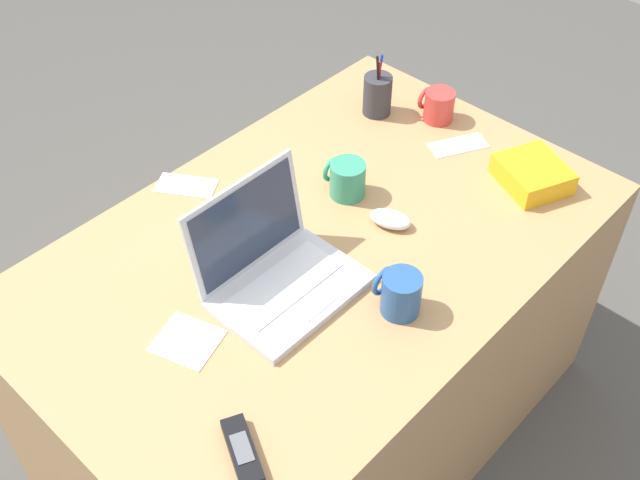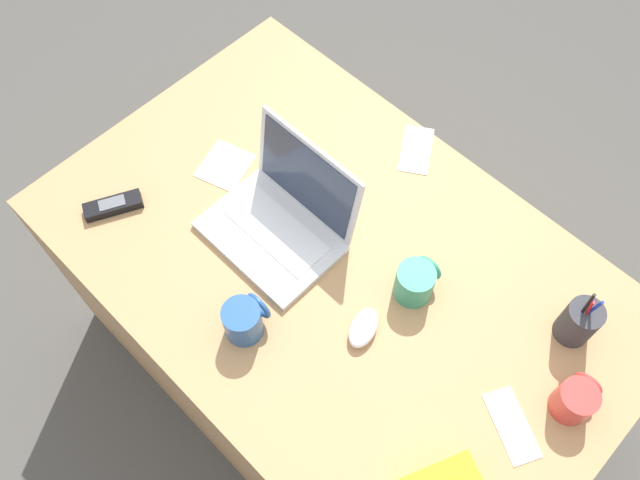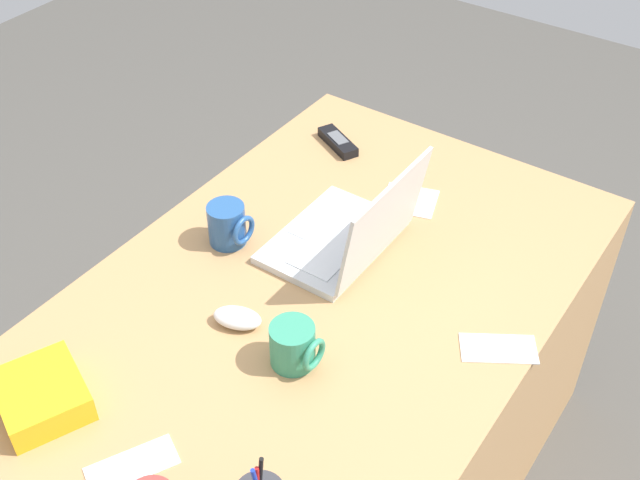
{
  "view_description": "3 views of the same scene",
  "coord_description": "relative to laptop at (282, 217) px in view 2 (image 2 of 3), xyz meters",
  "views": [
    {
      "loc": [
        -0.92,
        -0.86,
        1.97
      ],
      "look_at": [
        -0.06,
        -0.06,
        0.81
      ],
      "focal_mm": 43.41,
      "sensor_mm": 36.0,
      "label": 1
    },
    {
      "loc": [
        0.46,
        -0.52,
        2.09
      ],
      "look_at": [
        -0.03,
        -0.02,
        0.81
      ],
      "focal_mm": 37.03,
      "sensor_mm": 36.0,
      "label": 2
    },
    {
      "loc": [
        0.97,
        0.68,
        1.88
      ],
      "look_at": [
        -0.09,
        -0.05,
        0.78
      ],
      "focal_mm": 44.68,
      "sensor_mm": 36.0,
      "label": 3
    }
  ],
  "objects": [
    {
      "name": "ground_plane",
      "position": [
        0.16,
        0.02,
        -0.77
      ],
      "size": [
        6.0,
        6.0,
        0.0
      ],
      "primitive_type": "plane",
      "color": "#4C4944"
    },
    {
      "name": "coffee_mug_tall",
      "position": [
        0.73,
        0.12,
        -0.0
      ],
      "size": [
        0.08,
        0.09,
        0.09
      ],
      "color": "#C63833",
      "rests_on": "desk"
    },
    {
      "name": "cordless_phone",
      "position": [
        -0.33,
        -0.25,
        -0.04
      ],
      "size": [
        0.1,
        0.14,
        0.03
      ],
      "color": "black",
      "rests_on": "desk"
    },
    {
      "name": "laptop",
      "position": [
        0.0,
        0.0,
        0.0
      ],
      "size": [
        0.32,
        0.26,
        0.23
      ],
      "color": "silver",
      "rests_on": "desk"
    },
    {
      "name": "computer_mouse",
      "position": [
        0.31,
        -0.06,
        -0.03
      ],
      "size": [
        0.09,
        0.11,
        0.04
      ],
      "primitive_type": "ellipsoid",
      "rotation": [
        0.0,
        0.0,
        0.33
      ],
      "color": "white",
      "rests_on": "desk"
    },
    {
      "name": "coffee_mug_white",
      "position": [
        0.13,
        -0.24,
        0.0
      ],
      "size": [
        0.08,
        0.1,
        0.1
      ],
      "color": "#26518C",
      "rests_on": "desk"
    },
    {
      "name": "paper_note_left",
      "position": [
        0.08,
        0.4,
        -0.05
      ],
      "size": [
        0.14,
        0.16,
        0.0
      ],
      "primitive_type": "cube",
      "rotation": [
        0.0,
        0.0,
        0.56
      ],
      "color": "white",
      "rests_on": "desk"
    },
    {
      "name": "paper_note_near_laptop",
      "position": [
        -0.23,
        0.02,
        -0.05
      ],
      "size": [
        0.15,
        0.15,
        0.0
      ],
      "primitive_type": "cube",
      "rotation": [
        0.0,
        0.0,
        0.31
      ],
      "color": "white",
      "rests_on": "desk"
    },
    {
      "name": "pen_holder",
      "position": [
        0.64,
        0.26,
        0.01
      ],
      "size": [
        0.08,
        0.08,
        0.18
      ],
      "color": "#333338",
      "rests_on": "desk"
    },
    {
      "name": "paper_note_right",
      "position": [
        0.67,
        0.0,
        -0.05
      ],
      "size": [
        0.17,
        0.13,
        0.0
      ],
      "primitive_type": "cube",
      "rotation": [
        0.0,
        0.0,
        -0.49
      ],
      "color": "white",
      "rests_on": "desk"
    },
    {
      "name": "coffee_mug_spare",
      "position": [
        0.33,
        0.09,
        -0.0
      ],
      "size": [
        0.09,
        0.1,
        0.09
      ],
      "color": "#338C6B",
      "rests_on": "desk"
    },
    {
      "name": "desk",
      "position": [
        0.16,
        0.02,
        -0.41
      ],
      "size": [
        1.39,
        0.89,
        0.72
      ],
      "primitive_type": "cube",
      "color": "tan",
      "rests_on": "ground"
    }
  ]
}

